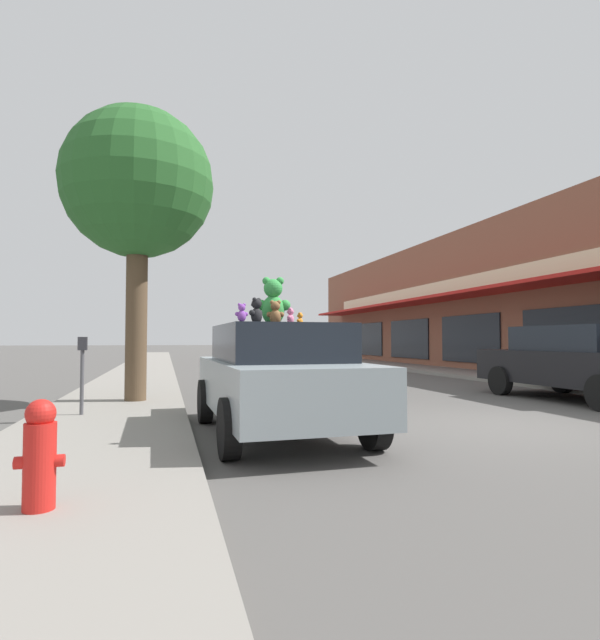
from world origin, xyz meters
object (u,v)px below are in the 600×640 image
object	(u,v)px
parking_meter	(82,365)
teddy_bear_black	(256,311)
teddy_bear_pink	(290,316)
parked_car_far_center	(579,361)
fire_hydrant	(40,454)
teddy_bear_purple	(242,313)
teddy_bear_orange	(300,320)
teddy_bear_giant	(273,302)
plush_art_car	(278,376)
street_tree	(138,186)
teddy_bear_brown	(275,313)

from	to	relation	value
parking_meter	teddy_bear_black	bearing A→B (deg)	-39.26
teddy_bear_pink	parking_meter	bearing A→B (deg)	-96.78
parked_car_far_center	fire_hydrant	size ratio (longest dim) A/B	6.05
teddy_bear_purple	teddy_bear_pink	world-z (taller)	teddy_bear_pink
parked_car_far_center	parking_meter	world-z (taller)	parked_car_far_center
teddy_bear_black	teddy_bear_orange	bearing A→B (deg)	-177.26
parking_meter	teddy_bear_pink	bearing A→B (deg)	-34.28
teddy_bear_purple	parking_meter	bearing A→B (deg)	-62.19
teddy_bear_giant	teddy_bear_purple	distance (m)	1.39
plush_art_car	parked_car_far_center	distance (m)	7.56
teddy_bear_orange	teddy_bear_pink	bearing A→B (deg)	14.17
teddy_bear_orange	plush_art_car	bearing A→B (deg)	2.35
teddy_bear_purple	fire_hydrant	distance (m)	2.90
fire_hydrant	teddy_bear_pink	bearing A→B (deg)	47.48
teddy_bear_black	teddy_bear_purple	size ratio (longest dim) A/B	1.61
street_tree	teddy_bear_black	bearing A→B (deg)	-65.19
teddy_bear_orange	teddy_bear_brown	size ratio (longest dim) A/B	0.65
fire_hydrant	parked_car_far_center	bearing A→B (deg)	27.47
teddy_bear_giant	teddy_bear_purple	world-z (taller)	teddy_bear_giant
plush_art_car	teddy_bear_black	distance (m)	0.99
teddy_bear_orange	teddy_bear_pink	distance (m)	1.06
teddy_bear_brown	teddy_bear_black	world-z (taller)	teddy_bear_black
plush_art_car	teddy_bear_pink	bearing A→B (deg)	-52.49
parked_car_far_center	teddy_bear_brown	bearing A→B (deg)	-164.20
teddy_bear_giant	teddy_bear_purple	size ratio (longest dim) A/B	3.14
teddy_bear_giant	street_tree	bearing A→B (deg)	-46.51
parked_car_far_center	fire_hydrant	world-z (taller)	parked_car_far_center
teddy_bear_brown	street_tree	xyz separation A→B (m)	(-2.09, 3.67, 2.78)
fire_hydrant	teddy_bear_purple	bearing A→B (deg)	48.64
teddy_bear_giant	parking_meter	distance (m)	3.43
teddy_bear_giant	parking_meter	bearing A→B (deg)	-18.03
teddy_bear_black	parking_meter	bearing A→B (deg)	-84.41
plush_art_car	teddy_bear_brown	size ratio (longest dim) A/B	12.11
teddy_bear_purple	street_tree	xyz separation A→B (m)	(-1.46, 4.65, 2.84)
teddy_bear_pink	plush_art_car	bearing A→B (deg)	-113.54
teddy_bear_giant	street_tree	world-z (taller)	street_tree
teddy_bear_orange	parking_meter	world-z (taller)	teddy_bear_orange
teddy_bear_brown	teddy_bear_black	size ratio (longest dim) A/B	0.96
street_tree	parking_meter	xyz separation A→B (m)	(-0.74, -1.80, -3.58)
parking_meter	teddy_bear_purple	bearing A→B (deg)	-52.34
teddy_bear_black	fire_hydrant	world-z (taller)	teddy_bear_black
teddy_bear_brown	parking_meter	size ratio (longest dim) A/B	0.28
teddy_bear_orange	fire_hydrant	bearing A→B (deg)	-1.53
teddy_bear_black	fire_hydrant	distance (m)	3.68
teddy_bear_black	teddy_bear_pink	size ratio (longest dim) A/B	1.56
teddy_bear_orange	fire_hydrant	world-z (taller)	teddy_bear_orange
teddy_bear_pink	parked_car_far_center	bearing A→B (deg)	134.99
teddy_bear_orange	teddy_bear_brown	distance (m)	0.99
teddy_bear_purple	teddy_bear_orange	bearing A→B (deg)	-134.14
teddy_bear_brown	parked_car_far_center	bearing A→B (deg)	-150.22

